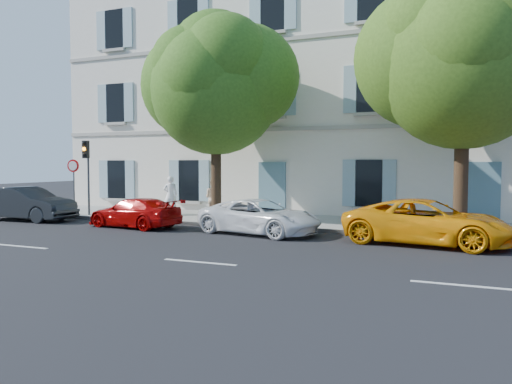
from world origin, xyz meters
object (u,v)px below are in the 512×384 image
at_px(pedestrian_a, 170,195).
at_px(tree_right, 464,64).
at_px(tree_left, 216,90).
at_px(traffic_light, 87,161).
at_px(pedestrian_b, 214,198).
at_px(road_sign, 74,175).
at_px(car_red_coupe, 135,213).
at_px(car_white_coupe, 260,217).
at_px(car_yellow_supercar, 428,222).
at_px(car_dark_sedan, 27,204).

bearing_deg(pedestrian_a, tree_right, 147.62).
distance_m(tree_left, pedestrian_a, 5.31).
distance_m(traffic_light, pedestrian_b, 6.02).
relative_size(road_sign, pedestrian_b, 1.45).
xyz_separation_m(car_red_coupe, traffic_light, (-3.79, 1.69, 1.96)).
height_order(car_white_coupe, road_sign, road_sign).
bearing_deg(traffic_light, car_white_coupe, -9.41).
relative_size(car_yellow_supercar, pedestrian_b, 2.89).
bearing_deg(traffic_light, pedestrian_a, 30.06).
bearing_deg(car_yellow_supercar, car_dark_sedan, 98.18).
distance_m(car_dark_sedan, tree_right, 17.94).
height_order(car_red_coupe, road_sign, road_sign).
bearing_deg(pedestrian_b, traffic_light, 19.36).
xyz_separation_m(car_dark_sedan, car_yellow_supercar, (16.23, 0.04, -0.03)).
bearing_deg(car_dark_sedan, car_yellow_supercar, -92.48).
height_order(car_white_coupe, pedestrian_a, pedestrian_a).
bearing_deg(pedestrian_b, road_sign, 17.58).
height_order(car_dark_sedan, car_yellow_supercar, car_dark_sedan).
distance_m(traffic_light, pedestrian_a, 3.93).
xyz_separation_m(car_yellow_supercar, pedestrian_a, (-11.23, 3.38, 0.33)).
relative_size(tree_left, traffic_light, 2.49).
xyz_separation_m(car_yellow_supercar, tree_left, (-8.41, 2.43, 4.73)).
relative_size(car_dark_sedan, pedestrian_b, 2.56).
distance_m(car_dark_sedan, traffic_light, 3.06).
relative_size(car_red_coupe, pedestrian_a, 2.26).
distance_m(car_white_coupe, pedestrian_a, 6.60).
bearing_deg(tree_right, traffic_light, -178.14).
relative_size(car_dark_sedan, traffic_light, 1.33).
bearing_deg(traffic_light, road_sign, 175.97).
bearing_deg(tree_left, car_dark_sedan, -162.48).
relative_size(car_yellow_supercar, tree_right, 0.57).
xyz_separation_m(car_yellow_supercar, tree_right, (0.87, 2.06, 5.00)).
relative_size(traffic_light, pedestrian_a, 1.91).
bearing_deg(car_yellow_supercar, tree_left, 81.92).
relative_size(car_dark_sedan, tree_right, 0.50).
distance_m(car_red_coupe, pedestrian_a, 3.60).
height_order(car_yellow_supercar, pedestrian_a, pedestrian_a).
bearing_deg(car_yellow_supercar, car_red_coupe, 98.73).
bearing_deg(car_yellow_supercar, traffic_light, 91.81).
bearing_deg(pedestrian_b, tree_left, 146.28).
bearing_deg(car_white_coupe, car_dark_sedan, 102.35).
bearing_deg(car_red_coupe, road_sign, -103.46).
height_order(car_red_coupe, pedestrian_b, pedestrian_b).
bearing_deg(road_sign, pedestrian_a, 24.00).
height_order(car_dark_sedan, pedestrian_b, pedestrian_b).
bearing_deg(car_dark_sedan, traffic_light, -51.96).
bearing_deg(tree_left, car_white_coupe, -38.78).
height_order(car_red_coupe, tree_right, tree_right).
height_order(tree_right, pedestrian_a, tree_right).
bearing_deg(pedestrian_a, car_red_coupe, 74.36).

